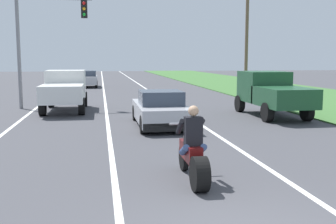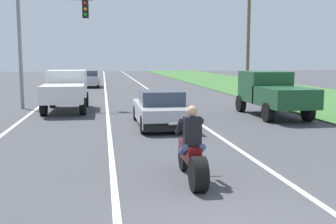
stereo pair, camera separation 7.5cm
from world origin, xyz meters
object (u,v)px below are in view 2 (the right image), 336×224
Objects in this scene: sports_car_silver at (161,110)px; traffic_light_mast_near at (42,32)px; motorcycle_with_rider at (192,155)px; pickup_truck_right_shoulder_dark_green at (273,92)px; distant_car_far_ahead at (89,79)px; pickup_truck_left_lane_white at (66,89)px.

traffic_light_mast_near reaches higher than sports_car_silver.
sports_car_silver is at bearing 87.08° from motorcycle_with_rider.
pickup_truck_right_shoulder_dark_green is 1.20× the size of distant_car_far_ahead.
pickup_truck_left_lane_white reaches higher than motorcycle_with_rider.
distant_car_far_ahead is (-3.04, 29.63, 0.18)m from motorcycle_with_rider.
traffic_light_mast_near is 16.20m from distant_car_far_ahead.
sports_car_silver is at bearing -51.78° from traffic_light_mast_near.
motorcycle_with_rider is 15.03m from traffic_light_mast_near.
pickup_truck_right_shoulder_dark_green is 11.85m from traffic_light_mast_near.
traffic_light_mast_near is (-4.81, 13.84, 3.35)m from motorcycle_with_rider.
motorcycle_with_rider is 0.55× the size of distant_car_far_ahead.
sports_car_silver is at bearing -81.33° from distant_car_far_ahead.
pickup_truck_right_shoulder_dark_green reaches higher than motorcycle_with_rider.
pickup_truck_left_lane_white and pickup_truck_right_shoulder_dark_green have the same top height.
motorcycle_with_rider is at bearing -70.82° from traffic_light_mast_near.
pickup_truck_left_lane_white is 17.11m from distant_car_far_ahead.
traffic_light_mast_near is at bearing -96.41° from distant_car_far_ahead.
pickup_truck_left_lane_white is (-3.61, 12.53, 0.51)m from motorcycle_with_rider.
sports_car_silver is 1.08× the size of distant_car_far_ahead.
pickup_truck_right_shoulder_dark_green is at bearing 19.51° from sports_car_silver.
pickup_truck_left_lane_white is 1.00× the size of pickup_truck_right_shoulder_dark_green.
traffic_light_mast_near reaches higher than pickup_truck_left_lane_white.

